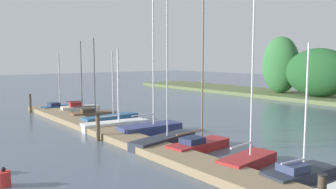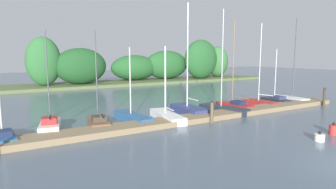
{
  "view_description": "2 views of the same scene",
  "coord_description": "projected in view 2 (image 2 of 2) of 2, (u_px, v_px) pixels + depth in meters",
  "views": [
    {
      "loc": [
        16.98,
        1.04,
        4.6
      ],
      "look_at": [
        1.58,
        13.01,
        2.5
      ],
      "focal_mm": 37.08,
      "sensor_mm": 36.0,
      "label": 1
    },
    {
      "loc": [
        -12.3,
        -4.85,
        4.49
      ],
      "look_at": [
        -2.56,
        11.49,
        1.86
      ],
      "focal_mm": 30.02,
      "sensor_mm": 36.0,
      "label": 2
    }
  ],
  "objects": [
    {
      "name": "sailboat_6",
      "position": [
        222.0,
        108.0,
        22.5
      ],
      "size": [
        1.9,
        4.51,
        8.05
      ],
      "rotation": [
        0.0,
        0.0,
        1.78
      ],
      "color": "#232833",
      "rests_on": "ground"
    },
    {
      "name": "dock_pier",
      "position": [
        205.0,
        117.0,
        20.01
      ],
      "size": [
        28.11,
        1.8,
        0.35
      ],
      "color": "#847051",
      "rests_on": "ground"
    },
    {
      "name": "sailboat_2",
      "position": [
        98.0,
        121.0,
        18.01
      ],
      "size": [
        1.63,
        3.4,
        6.05
      ],
      "rotation": [
        0.0,
        0.0,
        1.4
      ],
      "color": "brown",
      "rests_on": "ground"
    },
    {
      "name": "sailboat_1",
      "position": [
        50.0,
        125.0,
        16.74
      ],
      "size": [
        1.68,
        3.22,
        5.95
      ],
      "rotation": [
        0.0,
        0.0,
        1.36
      ],
      "color": "silver",
      "rests_on": "ground"
    },
    {
      "name": "sailboat_9",
      "position": [
        275.0,
        100.0,
        26.85
      ],
      "size": [
        1.53,
        3.34,
        5.12
      ],
      "rotation": [
        0.0,
        0.0,
        1.44
      ],
      "color": "#232833",
      "rests_on": "ground"
    },
    {
      "name": "sailboat_7",
      "position": [
        234.0,
        105.0,
        24.03
      ],
      "size": [
        1.4,
        3.77,
        7.44
      ],
      "rotation": [
        0.0,
        0.0,
        1.64
      ],
      "color": "maroon",
      "rests_on": "ground"
    },
    {
      "name": "sailboat_0",
      "position": [
        3.0,
        136.0,
        14.71
      ],
      "size": [
        1.32,
        3.11,
        4.97
      ],
      "rotation": [
        0.0,
        0.0,
        1.65
      ],
      "color": "#285684",
      "rests_on": "ground"
    },
    {
      "name": "sailboat_10",
      "position": [
        293.0,
        97.0,
        27.46
      ],
      "size": [
        1.3,
        2.88,
        8.12
      ],
      "rotation": [
        0.0,
        0.0,
        1.51
      ],
      "color": "white",
      "rests_on": "ground"
    },
    {
      "name": "sailboat_4",
      "position": [
        166.0,
        115.0,
        19.88
      ],
      "size": [
        1.63,
        4.55,
        5.14
      ],
      "rotation": [
        0.0,
        0.0,
        1.44
      ],
      "color": "white",
      "rests_on": "ground"
    },
    {
      "name": "sailboat_3",
      "position": [
        132.0,
        117.0,
        19.48
      ],
      "size": [
        1.26,
        4.4,
        5.07
      ],
      "rotation": [
        0.0,
        0.0,
        1.64
      ],
      "color": "#285684",
      "rests_on": "ground"
    },
    {
      "name": "far_shore",
      "position": [
        140.0,
        67.0,
        45.92
      ],
      "size": [
        61.93,
        8.0,
        7.32
      ],
      "color": "#56663D",
      "rests_on": "ground"
    },
    {
      "name": "sailboat_8",
      "position": [
        259.0,
        102.0,
        25.57
      ],
      "size": [
        1.48,
        3.27,
        7.34
      ],
      "rotation": [
        0.0,
        0.0,
        1.69
      ],
      "color": "maroon",
      "rests_on": "ground"
    },
    {
      "name": "channel_buoy_1",
      "position": [
        320.0,
        137.0,
        14.87
      ],
      "size": [
        0.51,
        0.51,
        0.56
      ],
      "color": "white",
      "rests_on": "ground"
    },
    {
      "name": "mooring_piling_1",
      "position": [
        212.0,
        112.0,
        18.86
      ],
      "size": [
        0.26,
        0.26,
        1.43
      ],
      "color": "brown",
      "rests_on": "ground"
    },
    {
      "name": "sailboat_5",
      "position": [
        188.0,
        109.0,
        21.99
      ],
      "size": [
        1.57,
        4.14,
        8.44
      ],
      "rotation": [
        0.0,
        0.0,
        1.52
      ],
      "color": "navy",
      "rests_on": "ground"
    },
    {
      "name": "channel_buoy_0",
      "position": [
        333.0,
        130.0,
        16.12
      ],
      "size": [
        0.47,
        0.47,
        0.71
      ],
      "color": "red",
      "rests_on": "ground"
    },
    {
      "name": "mooring_piling_2",
      "position": [
        324.0,
        97.0,
        25.3
      ],
      "size": [
        0.25,
        0.25,
        1.63
      ],
      "color": "#3D3323",
      "rests_on": "ground"
    }
  ]
}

